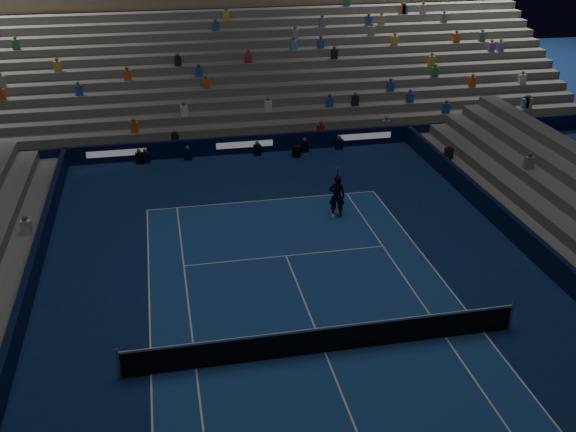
{
  "coord_description": "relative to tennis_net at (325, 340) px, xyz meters",
  "views": [
    {
      "loc": [
        -4.55,
        -16.6,
        13.27
      ],
      "look_at": [
        0.0,
        6.0,
        2.0
      ],
      "focal_mm": 41.39,
      "sensor_mm": 36.0,
      "label": 1
    }
  ],
  "objects": [
    {
      "name": "grandstand_main",
      "position": [
        0.0,
        27.9,
        2.87
      ],
      "size": [
        44.0,
        15.2,
        11.2
      ],
      "color": "#61615C",
      "rests_on": "ground"
    },
    {
      "name": "sponsor_barrier_far",
      "position": [
        0.0,
        18.5,
        -0.0
      ],
      "size": [
        44.0,
        0.25,
        1.0
      ],
      "primitive_type": "cube",
      "color": "black",
      "rests_on": "ground"
    },
    {
      "name": "sponsor_barrier_west",
      "position": [
        -9.7,
        0.0,
        -0.0
      ],
      "size": [
        0.25,
        37.0,
        1.0
      ],
      "primitive_type": "cube",
      "color": "black",
      "rests_on": "ground"
    },
    {
      "name": "broadcast_camera",
      "position": [
        2.79,
        17.43,
        -0.2
      ],
      "size": [
        0.59,
        0.97,
        0.6
      ],
      "color": "black",
      "rests_on": "ground"
    },
    {
      "name": "ground",
      "position": [
        0.0,
        0.0,
        -0.5
      ],
      "size": [
        90.0,
        90.0,
        0.0
      ],
      "primitive_type": "plane",
      "color": "#0C204C",
      "rests_on": "ground"
    },
    {
      "name": "court_surface",
      "position": [
        0.0,
        0.0,
        -0.5
      ],
      "size": [
        10.97,
        23.77,
        0.01
      ],
      "primitive_type": "cube",
      "color": "navy",
      "rests_on": "ground"
    },
    {
      "name": "tennis_net",
      "position": [
        0.0,
        0.0,
        0.0
      ],
      "size": [
        12.9,
        0.1,
        1.1
      ],
      "color": "#B2B2B7",
      "rests_on": "ground"
    },
    {
      "name": "tennis_player",
      "position": [
        2.97,
        9.6,
        0.49
      ],
      "size": [
        0.83,
        0.66,
        1.98
      ],
      "primitive_type": "imported",
      "rotation": [
        0.0,
        0.0,
        2.86
      ],
      "color": "black",
      "rests_on": "ground"
    }
  ]
}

